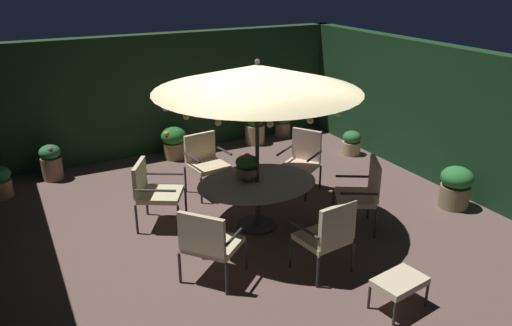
{
  "coord_description": "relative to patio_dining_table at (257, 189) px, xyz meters",
  "views": [
    {
      "loc": [
        -3.08,
        -6.11,
        3.61
      ],
      "look_at": [
        -0.01,
        -0.15,
        0.98
      ],
      "focal_mm": 35.72,
      "sensor_mm": 36.0,
      "label": 1
    }
  ],
  "objects": [
    {
      "name": "patio_chair_south",
      "position": [
        1.31,
        -0.75,
        0.01
      ],
      "size": [
        0.8,
        0.83,
        1.06
      ],
      "color": "#2A2B32",
      "rests_on": "ground_plane"
    },
    {
      "name": "potted_plant_right_far",
      "position": [
        -2.45,
        3.24,
        -0.26
      ],
      "size": [
        0.37,
        0.37,
        0.64
      ],
      "color": "#876146",
      "rests_on": "ground_plane"
    },
    {
      "name": "potted_plant_front_corner",
      "position": [
        3.07,
        -0.87,
        -0.24
      ],
      "size": [
        0.5,
        0.5,
        0.67
      ],
      "color": "olive",
      "rests_on": "ground_plane"
    },
    {
      "name": "potted_plant_left_far",
      "position": [
        -0.17,
        3.26,
        -0.25
      ],
      "size": [
        0.49,
        0.49,
        0.64
      ],
      "color": "olive",
      "rests_on": "ground_plane"
    },
    {
      "name": "patio_chair_southeast",
      "position": [
        0.19,
        -1.5,
        -0.03
      ],
      "size": [
        0.67,
        0.64,
        1.0
      ],
      "color": "#2C2A2F",
      "rests_on": "ground_plane"
    },
    {
      "name": "hedge_backdrop_right",
      "position": [
        3.65,
        0.19,
        0.59
      ],
      "size": [
        0.3,
        7.63,
        2.37
      ],
      "primitive_type": "cube",
      "color": "#14341A",
      "rests_on": "ground_plane"
    },
    {
      "name": "potted_plant_left_near",
      "position": [
        3.1,
        1.83,
        -0.35
      ],
      "size": [
        0.37,
        0.37,
        0.49
      ],
      "color": "tan",
      "rests_on": "ground_plane"
    },
    {
      "name": "ottoman_footrest",
      "position": [
        0.52,
        -2.43,
        -0.27
      ],
      "size": [
        0.64,
        0.47,
        0.38
      ],
      "color": "#2D312E",
      "rests_on": "ground_plane"
    },
    {
      "name": "patio_chair_east",
      "position": [
        -1.15,
        -0.98,
        -0.05
      ],
      "size": [
        0.88,
        0.88,
        0.97
      ],
      "color": "#292C2E",
      "rests_on": "ground_plane"
    },
    {
      "name": "centerpiece_planter",
      "position": [
        -0.09,
        0.13,
        0.33
      ],
      "size": [
        0.33,
        0.33,
        0.41
      ],
      "color": "olive",
      "rests_on": "patio_dining_table"
    },
    {
      "name": "potted_plant_back_center",
      "position": [
        1.67,
        3.32,
        -0.27
      ],
      "size": [
        0.42,
        0.42,
        0.66
      ],
      "color": "tan",
      "rests_on": "ground_plane"
    },
    {
      "name": "patio_chair_northeast",
      "position": [
        -1.31,
        0.74,
        -0.02
      ],
      "size": [
        0.86,
        0.86,
        0.97
      ],
      "color": "#2F2C2C",
      "rests_on": "ground_plane"
    },
    {
      "name": "patio_umbrella",
      "position": [
        -0.0,
        0.0,
        1.61
      ],
      "size": [
        2.82,
        2.82,
        2.46
      ],
      "color": "#2C292E",
      "rests_on": "ground_plane"
    },
    {
      "name": "patio_chair_north",
      "position": [
        -0.21,
        1.49,
        -0.01
      ],
      "size": [
        0.7,
        0.66,
        0.99
      ],
      "color": "#302C34",
      "rests_on": "ground_plane"
    },
    {
      "name": "ground_plane",
      "position": [
        0.01,
        0.19,
        -0.61
      ],
      "size": [
        7.59,
        7.63,
        0.02
      ],
      "primitive_type": "cube",
      "color": "brown"
    },
    {
      "name": "potted_plant_back_left",
      "position": [
        2.47,
        3.53,
        -0.3
      ],
      "size": [
        0.4,
        0.42,
        0.55
      ],
      "color": "#8B674D",
      "rests_on": "ground_plane"
    },
    {
      "name": "patio_chair_southwest",
      "position": [
        1.28,
        0.82,
        -0.02
      ],
      "size": [
        0.81,
        0.8,
        1.02
      ],
      "color": "#2A2D34",
      "rests_on": "ground_plane"
    },
    {
      "name": "hedge_backdrop_rear",
      "position": [
        0.01,
        3.86,
        0.59
      ],
      "size": [
        7.59,
        0.3,
        2.37
      ],
      "primitive_type": "cube",
      "color": "#1D371D",
      "rests_on": "ground_plane"
    },
    {
      "name": "patio_dining_table",
      "position": [
        0.0,
        0.0,
        0.0
      ],
      "size": [
        1.76,
        1.42,
        0.71
      ],
      "color": "#323134",
      "rests_on": "ground_plane"
    }
  ]
}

